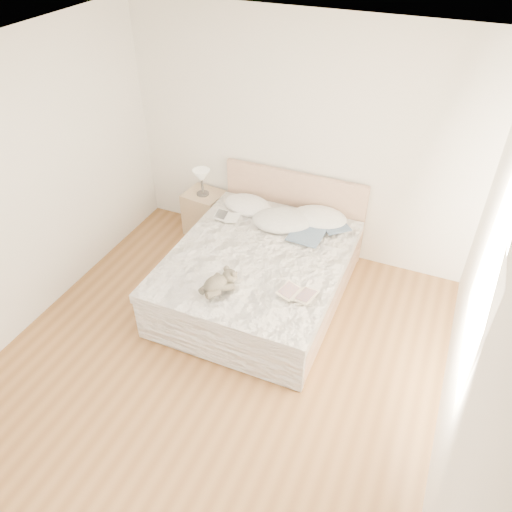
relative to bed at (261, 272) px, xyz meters
name	(u,v)px	position (x,y,z in m)	size (l,w,h in m)	color
floor	(211,372)	(0.00, -1.19, -0.31)	(4.00, 4.50, 0.00)	brown
ceiling	(187,81)	(0.00, -1.19, 2.39)	(4.00, 4.50, 0.00)	white
wall_back	(299,142)	(0.00, 1.06, 1.04)	(4.00, 0.02, 2.70)	white
wall_left	(3,203)	(-2.00, -1.19, 1.04)	(0.02, 4.50, 2.70)	white
wall_right	(478,333)	(2.00, -1.19, 1.04)	(0.02, 4.50, 2.70)	white
window	(483,292)	(1.99, -0.89, 1.14)	(0.02, 1.30, 1.10)	white
bed	(261,272)	(0.00, 0.00, 0.00)	(1.72, 2.14, 1.00)	tan
nightstand	(205,213)	(-1.12, 0.83, -0.03)	(0.45, 0.40, 0.56)	tan
table_lamp	(202,177)	(-1.11, 0.81, 0.49)	(0.27, 0.27, 0.33)	#46413D
pillow_left	(248,205)	(-0.45, 0.68, 0.33)	(0.58, 0.40, 0.17)	white
pillow_middle	(282,220)	(0.02, 0.54, 0.33)	(0.66, 0.47, 0.20)	silver
pillow_right	(319,217)	(0.38, 0.76, 0.33)	(0.61, 0.43, 0.18)	white
blouse	(309,231)	(0.36, 0.47, 0.32)	(0.54, 0.58, 0.02)	#3D516A
photo_book	(227,217)	(-0.57, 0.38, 0.32)	(0.30, 0.21, 0.02)	white
childrens_book	(297,294)	(0.58, -0.52, 0.32)	(0.33, 0.22, 0.02)	beige
teddy_bear	(216,289)	(-0.12, -0.78, 0.34)	(0.23, 0.33, 0.17)	brown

